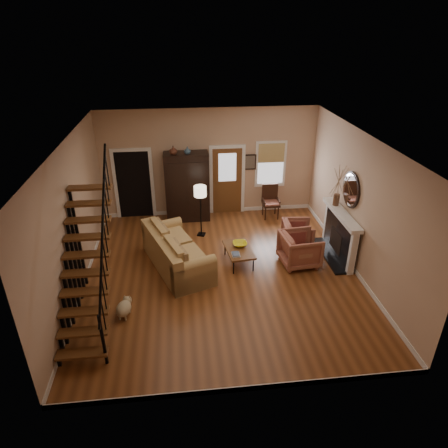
{
  "coord_description": "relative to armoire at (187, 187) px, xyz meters",
  "views": [
    {
      "loc": [
        -0.87,
        -8.07,
        5.52
      ],
      "look_at": [
        0.1,
        0.4,
        1.15
      ],
      "focal_mm": 32.0,
      "sensor_mm": 36.0,
      "label": 1
    }
  ],
  "objects": [
    {
      "name": "side_chair",
      "position": [
        2.55,
        -0.2,
        -0.54
      ],
      "size": [
        0.54,
        0.54,
        1.02
      ],
      "primitive_type": null,
      "color": "#311B0F",
      "rests_on": "ground"
    },
    {
      "name": "coffee_table",
      "position": [
        1.18,
        -2.7,
        -0.85
      ],
      "size": [
        0.74,
        1.13,
        0.41
      ],
      "primitive_type": null,
      "rotation": [
        0.0,
        0.0,
        0.11
      ],
      "color": "brown",
      "rests_on": "ground"
    },
    {
      "name": "books",
      "position": [
        1.06,
        -3.0,
        -0.62
      ],
      "size": [
        0.19,
        0.27,
        0.05
      ],
      "primitive_type": null,
      "color": "beige",
      "rests_on": "coffee_table"
    },
    {
      "name": "dog",
      "position": [
        -1.49,
        -4.49,
        -0.87
      ],
      "size": [
        0.4,
        0.55,
        0.36
      ],
      "primitive_type": null,
      "rotation": [
        0.0,
        0.0,
        -0.24
      ],
      "color": "tan",
      "rests_on": "ground"
    },
    {
      "name": "floor_lamp",
      "position": [
        0.33,
        -1.13,
        -0.3
      ],
      "size": [
        0.43,
        0.43,
        1.5
      ],
      "primitive_type": null,
      "rotation": [
        0.0,
        0.0,
        -0.32
      ],
      "color": "black",
      "rests_on": "ground"
    },
    {
      "name": "sofa",
      "position": [
        -0.36,
        -2.71,
        -0.6
      ],
      "size": [
        1.82,
        2.63,
        0.9
      ],
      "primitive_type": null,
      "rotation": [
        0.0,
        0.0,
        0.35
      ],
      "color": "tan",
      "rests_on": "ground"
    },
    {
      "name": "armoire",
      "position": [
        0.0,
        0.0,
        0.0
      ],
      "size": [
        1.3,
        0.6,
        2.1
      ],
      "primitive_type": null,
      "color": "black",
      "rests_on": "ground"
    },
    {
      "name": "room",
      "position": [
        0.29,
        -1.39,
        0.46
      ],
      "size": [
        7.0,
        7.33,
        3.3
      ],
      "color": "brown",
      "rests_on": "ground"
    },
    {
      "name": "fireplace",
      "position": [
        3.83,
        -2.65,
        -0.31
      ],
      "size": [
        0.33,
        1.95,
        2.3
      ],
      "color": "black",
      "rests_on": "ground"
    },
    {
      "name": "vase_a",
      "position": [
        -0.35,
        -0.1,
        1.17
      ],
      "size": [
        0.24,
        0.24,
        0.25
      ],
      "primitive_type": "imported",
      "color": "#4C2619",
      "rests_on": "armoire"
    },
    {
      "name": "armchair_right",
      "position": [
        2.88,
        -2.06,
        -0.69
      ],
      "size": [
        0.88,
        0.86,
        0.73
      ],
      "primitive_type": "imported",
      "rotation": [
        0.0,
        0.0,
        1.46
      ],
      "color": "maroon",
      "rests_on": "ground"
    },
    {
      "name": "armchair_left",
      "position": [
        2.69,
        -2.92,
        -0.63
      ],
      "size": [
        1.01,
        0.98,
        0.84
      ],
      "primitive_type": "imported",
      "rotation": [
        0.0,
        0.0,
        1.67
      ],
      "color": "maroon",
      "rests_on": "ground"
    },
    {
      "name": "bowl",
      "position": [
        1.23,
        -2.55,
        -0.6
      ],
      "size": [
        0.36,
        0.36,
        0.09
      ],
      "primitive_type": "imported",
      "color": "yellow",
      "rests_on": "coffee_table"
    },
    {
      "name": "vase_b",
      "position": [
        0.05,
        -0.1,
        1.16
      ],
      "size": [
        0.2,
        0.2,
        0.21
      ],
      "primitive_type": "imported",
      "color": "#334C60",
      "rests_on": "armoire"
    },
    {
      "name": "staircase",
      "position": [
        -2.08,
        -4.45,
        0.55
      ],
      "size": [
        0.94,
        2.8,
        3.2
      ],
      "primitive_type": null,
      "color": "brown",
      "rests_on": "ground"
    }
  ]
}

